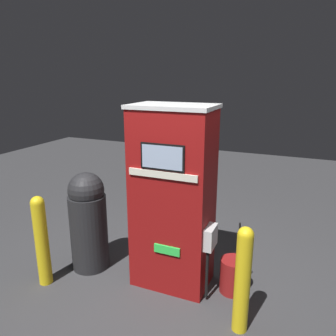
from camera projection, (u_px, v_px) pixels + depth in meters
ground_plane at (163, 294)px, 3.49m from camera, size 14.00×14.00×0.00m
gas_pump at (173, 199)px, 3.45m from camera, size 0.92×0.56×1.97m
safety_bollard at (243, 278)px, 2.86m from camera, size 0.14×0.14×1.02m
trash_bin at (88, 220)px, 3.84m from camera, size 0.44×0.44×1.19m
safety_bollard_far at (41, 239)px, 3.54m from camera, size 0.14×0.14×1.03m
squeegee_bucket at (233, 275)px, 3.49m from camera, size 0.28×0.28×0.84m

